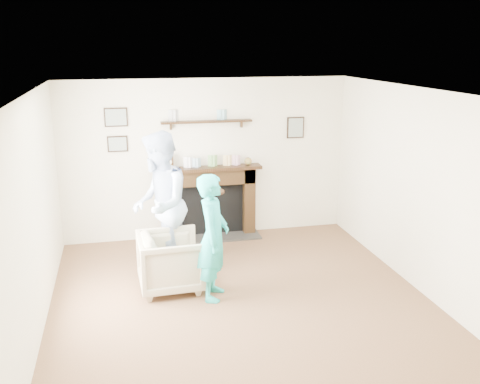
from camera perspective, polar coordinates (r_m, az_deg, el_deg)
The scene contains 6 objects.
ground at distance 6.52m, azimuth 0.30°, elevation -11.88°, with size 5.00×5.00×0.00m, color brown.
room_shell at distance 6.61m, azimuth -1.06°, elevation 3.48°, with size 4.54×5.02×2.52m.
armchair at distance 6.98m, azimuth -7.28°, elevation -10.09°, with size 0.77×0.79×0.72m, color tan.
man at distance 7.41m, azimuth -8.28°, elevation -8.54°, with size 0.94×0.73×1.93m, color silver.
woman at distance 6.72m, azimuth -2.80°, elevation -11.04°, with size 0.57×0.37×1.55m, color #21AABD.
pedestal_table at distance 7.81m, azimuth -2.91°, elevation -1.85°, with size 0.34×0.34×1.09m.
Camera 1 is at (-1.33, -5.63, 3.02)m, focal length 40.00 mm.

